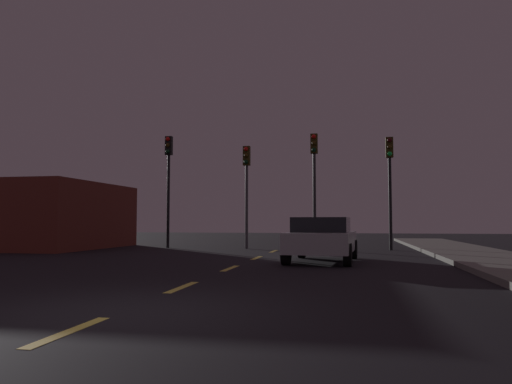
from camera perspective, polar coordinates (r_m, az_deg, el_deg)
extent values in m
plane|color=black|center=(13.73, -2.43, -8.68)|extent=(80.00, 80.00, 0.00)
cube|color=#EACC4C|center=(6.12, -20.98, -14.96)|extent=(0.16, 1.60, 0.01)
cube|color=#EACC4C|center=(9.52, -8.63, -10.93)|extent=(0.16, 1.60, 0.01)
cube|color=#EACC4C|center=(13.15, -3.04, -8.89)|extent=(0.16, 1.60, 0.01)
cube|color=#EACC4C|center=(16.85, 0.09, -7.71)|extent=(0.16, 1.60, 0.01)
cube|color=#EACC4C|center=(20.59, 2.07, -6.93)|extent=(0.16, 1.60, 0.01)
cylinder|color=black|center=(23.66, -10.21, 0.03)|extent=(0.14, 0.14, 5.34)
cube|color=black|center=(23.89, -10.15, 5.35)|extent=(0.32, 0.24, 0.90)
sphere|color=red|center=(23.79, -10.28, 6.12)|extent=(0.20, 0.20, 0.20)
sphere|color=#3F2D0C|center=(23.75, -10.29, 5.41)|extent=(0.20, 0.20, 0.20)
sphere|color=#0C3319|center=(23.70, -10.30, 4.69)|extent=(0.20, 0.20, 0.20)
cylinder|color=#4C4C51|center=(22.55, -1.11, -0.61)|extent=(0.14, 0.14, 4.75)
cube|color=#382D0C|center=(22.73, -1.10, 4.25)|extent=(0.32, 0.24, 0.90)
sphere|color=red|center=(22.62, -1.18, 5.05)|extent=(0.20, 0.20, 0.20)
sphere|color=#3F2D0C|center=(22.57, -1.19, 4.30)|extent=(0.20, 0.20, 0.20)
sphere|color=#0C3319|center=(22.54, -1.19, 3.55)|extent=(0.20, 0.20, 0.20)
cylinder|color=#2D2D30|center=(22.13, 6.85, 0.09)|extent=(0.14, 0.14, 5.22)
cube|color=#382D0C|center=(22.37, 6.81, 5.62)|extent=(0.32, 0.24, 0.90)
sphere|color=red|center=(22.26, 6.77, 6.45)|extent=(0.20, 0.20, 0.20)
sphere|color=#3F2D0C|center=(22.21, 6.78, 5.69)|extent=(0.20, 0.20, 0.20)
sphere|color=#0C3319|center=(22.17, 6.78, 4.92)|extent=(0.20, 0.20, 0.20)
cylinder|color=black|center=(22.14, 15.41, -0.16)|extent=(0.14, 0.14, 4.96)
cube|color=#382D0C|center=(22.35, 15.32, 5.05)|extent=(0.32, 0.24, 0.90)
sphere|color=#3F0C0C|center=(22.24, 15.34, 5.87)|extent=(0.20, 0.20, 0.20)
sphere|color=#3F2D0C|center=(22.19, 15.36, 5.11)|extent=(0.20, 0.20, 0.20)
sphere|color=#19D84C|center=(22.15, 15.37, 4.34)|extent=(0.20, 0.20, 0.20)
cube|color=silver|center=(15.37, 7.76, -5.77)|extent=(2.12, 4.02, 0.60)
cube|color=black|center=(15.17, 7.65, -3.81)|extent=(1.76, 1.86, 0.45)
cylinder|color=black|center=(16.90, 5.38, -6.60)|extent=(0.26, 0.65, 0.64)
cylinder|color=black|center=(16.71, 11.34, -6.59)|extent=(0.26, 0.65, 0.64)
cylinder|color=black|center=(14.14, 3.53, -7.23)|extent=(0.26, 0.65, 0.64)
cylinder|color=black|center=(13.91, 10.67, -7.24)|extent=(0.26, 0.65, 0.64)
cube|color=maroon|center=(24.81, -22.47, -2.59)|extent=(4.96, 7.20, 3.03)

